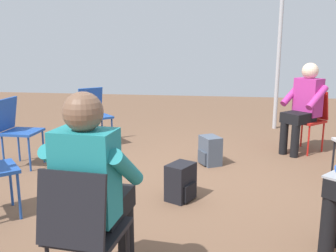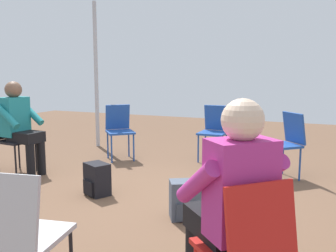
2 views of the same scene
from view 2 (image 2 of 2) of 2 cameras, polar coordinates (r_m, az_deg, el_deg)
ground_plane at (r=4.13m, az=-4.41°, el=-11.04°), size 14.00×14.00×0.00m
chair_east at (r=5.50m, az=-22.62°, el=-1.45°), size 0.47×0.44×0.85m
chair_southwest at (r=5.02m, az=17.53°, el=-2.10°), size 0.59×0.58×0.85m
chair_southeast at (r=5.90m, az=-7.44°, el=-0.25°), size 0.58×0.59×0.85m
chair_south at (r=5.80m, az=7.05°, el=-0.40°), size 0.41×0.44×0.85m
chair_north at (r=2.30m, az=-21.55°, el=-14.67°), size 0.46×0.50×0.85m
chair_northwest at (r=2.04m, az=11.95°, el=-17.34°), size 0.58×0.58×0.85m
person_in_teal at (r=5.35m, az=-21.61°, el=0.48°), size 0.54×0.52×1.24m
person_in_magenta at (r=2.09m, az=9.57°, el=-10.71°), size 0.63×0.63×1.24m
backpack_near_laptop_user at (r=4.29m, az=-10.73°, el=-8.23°), size 0.34×0.31×0.36m
backpack_by_empty_chair at (r=3.58m, az=2.60°, el=-11.48°), size 0.34×0.31×0.36m
tent_pole_far at (r=6.91m, az=-10.90°, el=7.57°), size 0.07×0.07×2.59m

